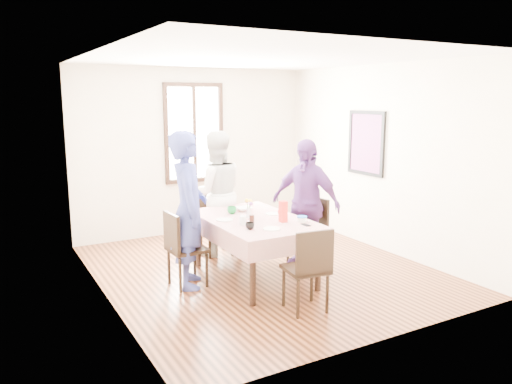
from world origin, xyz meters
TOP-DOWN VIEW (x-y plane):
  - ground at (0.00, 0.00)m, footprint 4.50×4.50m
  - back_wall at (0.00, 2.25)m, footprint 4.00×0.00m
  - right_wall at (2.00, 0.00)m, footprint 0.00×4.50m
  - window_frame at (0.00, 2.23)m, footprint 1.02×0.06m
  - window_pane at (0.00, 2.24)m, footprint 0.90×0.02m
  - art_poster at (1.98, 0.30)m, footprint 0.04×0.76m
  - dining_table at (-0.24, -0.21)m, footprint 0.99×1.62m
  - tablecloth at (-0.24, -0.21)m, footprint 1.11×1.74m
  - chair_left at (-1.06, -0.06)m, footprint 0.44×0.44m
  - chair_right at (0.59, -0.16)m, footprint 0.48×0.48m
  - chair_far at (-0.24, 0.90)m, footprint 0.44×0.44m
  - chair_near at (-0.24, -1.33)m, footprint 0.47×0.47m
  - person_left at (-1.04, -0.06)m, footprint 0.65×0.79m
  - person_far at (-0.24, 0.88)m, footprint 0.98×0.83m
  - person_right at (0.57, -0.16)m, footprint 0.79×1.08m
  - mug_black at (-0.53, -0.64)m, footprint 0.13×0.13m
  - mug_flag at (0.08, -0.33)m, footprint 0.13×0.13m
  - mug_green at (-0.36, 0.14)m, footprint 0.17×0.17m
  - serving_bowl at (-0.15, 0.21)m, footprint 0.23×0.23m
  - juice_carton at (-0.02, -0.54)m, footprint 0.08×0.08m
  - butter_tub at (0.18, -0.65)m, footprint 0.11×0.11m
  - jam_jar at (-0.35, -0.36)m, footprint 0.06×0.06m
  - drinking_glass at (-0.51, -0.43)m, footprint 0.08×0.08m
  - smartphone at (0.12, -0.81)m, footprint 0.06×0.13m
  - flower_vase at (-0.27, -0.14)m, footprint 0.06×0.06m
  - plate_left at (-0.60, -0.12)m, footprint 0.20×0.20m
  - plate_right at (0.08, -0.14)m, footprint 0.20×0.20m
  - plate_near at (-0.31, -0.76)m, footprint 0.20×0.20m
  - butter_lid at (0.18, -0.65)m, footprint 0.12×0.12m
  - flower_bunch at (-0.27, -0.14)m, footprint 0.09×0.09m

SIDE VIEW (x-z plane):
  - ground at x=0.00m, z-range 0.00..0.00m
  - dining_table at x=-0.24m, z-range 0.00..0.75m
  - chair_left at x=-1.06m, z-range 0.00..0.91m
  - chair_right at x=0.59m, z-range 0.00..0.91m
  - chair_far at x=-0.24m, z-range 0.00..0.91m
  - chair_near at x=-0.24m, z-range 0.00..0.91m
  - tablecloth at x=-0.24m, z-range 0.75..0.76m
  - smartphone at x=0.12m, z-range 0.76..0.77m
  - plate_left at x=-0.60m, z-range 0.76..0.77m
  - plate_right at x=0.08m, z-range 0.76..0.77m
  - plate_near at x=-0.31m, z-range 0.76..0.77m
  - serving_bowl at x=-0.15m, z-range 0.76..0.81m
  - butter_tub at x=0.18m, z-range 0.76..0.82m
  - mug_black at x=-0.53m, z-range 0.76..0.84m
  - jam_jar at x=-0.35m, z-range 0.76..0.85m
  - mug_flag at x=0.08m, z-range 0.76..0.85m
  - mug_green at x=-0.36m, z-range 0.76..0.85m
  - drinking_glass at x=-0.51m, z-range 0.76..0.87m
  - flower_vase at x=-0.27m, z-range 0.76..0.88m
  - butter_lid at x=0.18m, z-range 0.82..0.83m
  - person_right at x=0.57m, z-range 0.00..1.70m
  - person_far at x=-0.24m, z-range 0.00..1.77m
  - juice_carton at x=-0.02m, z-range 0.76..1.01m
  - person_left at x=-1.04m, z-range 0.00..1.85m
  - flower_bunch at x=-0.27m, z-range 0.88..0.98m
  - back_wall at x=0.00m, z-range -0.65..3.35m
  - right_wall at x=2.00m, z-range -0.90..3.60m
  - art_poster at x=1.98m, z-range 1.07..2.03m
  - window_frame at x=0.00m, z-range 0.84..2.46m
  - window_pane at x=0.00m, z-range 0.90..2.40m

